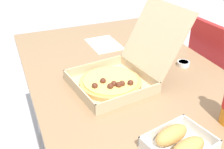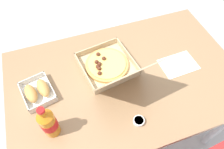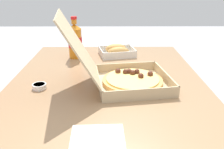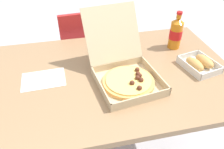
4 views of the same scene
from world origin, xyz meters
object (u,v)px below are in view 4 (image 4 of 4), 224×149
dipping_sauce_cup (106,45)px  chair (85,50)px  bread_side_box (199,64)px  pizza_box_open (126,73)px  paper_menu (44,79)px  cola_bottle (176,33)px

dipping_sauce_cup → chair: bearing=104.8°
chair → bread_side_box: 0.92m
pizza_box_open → dipping_sauce_cup: 0.34m
pizza_box_open → bread_side_box: size_ratio=2.16×
chair → paper_menu: (-0.26, -0.63, 0.23)m
pizza_box_open → paper_menu: pizza_box_open is taller
pizza_box_open → bread_side_box: pizza_box_open is taller
chair → bread_side_box: bearing=-52.4°
pizza_box_open → dipping_sauce_cup: bearing=95.6°
chair → dipping_sauce_cup: chair is taller
chair → pizza_box_open: bearing=-79.4°
pizza_box_open → cola_bottle: pizza_box_open is taller
bread_side_box → dipping_sauce_cup: size_ratio=3.88×
chair → paper_menu: bearing=-112.6°
cola_bottle → dipping_sauce_cup: bearing=166.9°
bread_side_box → dipping_sauce_cup: bread_side_box is taller
bread_side_box → paper_menu: bread_side_box is taller
pizza_box_open → dipping_sauce_cup: (-0.03, 0.34, -0.03)m
bread_side_box → chair: bearing=127.6°
pizza_box_open → paper_menu: (-0.40, 0.09, -0.04)m
pizza_box_open → cola_bottle: 0.45m
bread_side_box → dipping_sauce_cup: 0.55m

